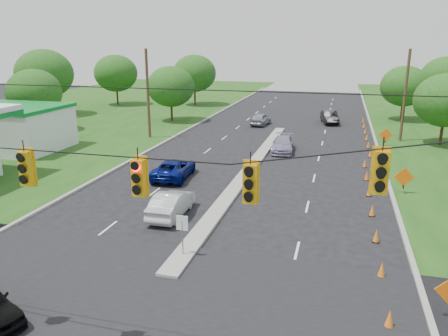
% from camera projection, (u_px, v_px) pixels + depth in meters
% --- Properties ---
extents(curb_left, '(0.25, 110.00, 0.16)m').
position_uv_depth(curb_left, '(171.00, 139.00, 44.87)').
color(curb_left, gray).
rests_on(curb_left, ground).
extents(curb_right, '(0.25, 110.00, 0.16)m').
position_uv_depth(curb_right, '(378.00, 151.00, 39.83)').
color(curb_right, gray).
rests_on(curb_right, ground).
extents(median, '(1.00, 34.00, 0.18)m').
position_uv_depth(median, '(250.00, 170.00, 34.00)').
color(median, gray).
rests_on(median, ground).
extents(median_sign, '(0.55, 0.06, 2.05)m').
position_uv_depth(median_sign, '(182.00, 228.00, 19.67)').
color(median_sign, gray).
rests_on(median_sign, ground).
extents(signal_span, '(25.60, 0.32, 9.00)m').
position_uv_depth(signal_span, '(90.00, 210.00, 12.21)').
color(signal_span, '#422D1C').
rests_on(signal_span, ground).
extents(utility_pole_far_left, '(0.28, 0.28, 9.00)m').
position_uv_depth(utility_pole_far_left, '(148.00, 94.00, 44.23)').
color(utility_pole_far_left, '#422D1C').
rests_on(utility_pole_far_left, ground).
extents(utility_pole_far_right, '(0.28, 0.28, 9.00)m').
position_uv_depth(utility_pole_far_right, '(405.00, 96.00, 42.64)').
color(utility_pole_far_right, '#422D1C').
rests_on(utility_pole_far_right, ground).
extents(cone_0, '(0.32, 0.32, 0.70)m').
position_uv_depth(cone_0, '(390.00, 318.00, 15.02)').
color(cone_0, orange).
rests_on(cone_0, ground).
extents(cone_1, '(0.32, 0.32, 0.70)m').
position_uv_depth(cone_1, '(382.00, 270.00, 18.27)').
color(cone_1, orange).
rests_on(cone_1, ground).
extents(cone_2, '(0.32, 0.32, 0.70)m').
position_uv_depth(cone_2, '(376.00, 235.00, 21.52)').
color(cone_2, orange).
rests_on(cone_2, ground).
extents(cone_3, '(0.32, 0.32, 0.70)m').
position_uv_depth(cone_3, '(372.00, 210.00, 24.77)').
color(cone_3, orange).
rests_on(cone_3, ground).
extents(cone_4, '(0.32, 0.32, 0.70)m').
position_uv_depth(cone_4, '(369.00, 191.00, 28.02)').
color(cone_4, orange).
rests_on(cone_4, ground).
extents(cone_5, '(0.32, 0.32, 0.70)m').
position_uv_depth(cone_5, '(367.00, 176.00, 31.27)').
color(cone_5, orange).
rests_on(cone_5, ground).
extents(cone_6, '(0.32, 0.32, 0.70)m').
position_uv_depth(cone_6, '(365.00, 163.00, 34.52)').
color(cone_6, orange).
rests_on(cone_6, ground).
extents(cone_7, '(0.32, 0.32, 0.70)m').
position_uv_depth(cone_7, '(370.00, 153.00, 37.62)').
color(cone_7, orange).
rests_on(cone_7, ground).
extents(cone_8, '(0.32, 0.32, 0.70)m').
position_uv_depth(cone_8, '(368.00, 144.00, 40.87)').
color(cone_8, orange).
rests_on(cone_8, ground).
extents(cone_9, '(0.32, 0.32, 0.70)m').
position_uv_depth(cone_9, '(367.00, 137.00, 44.12)').
color(cone_9, orange).
rests_on(cone_9, ground).
extents(cone_10, '(0.32, 0.32, 0.70)m').
position_uv_depth(cone_10, '(365.00, 131.00, 47.37)').
color(cone_10, orange).
rests_on(cone_10, ground).
extents(cone_11, '(0.32, 0.32, 0.70)m').
position_uv_depth(cone_11, '(364.00, 125.00, 50.62)').
color(cone_11, orange).
rests_on(cone_11, ground).
extents(cone_12, '(0.32, 0.32, 0.70)m').
position_uv_depth(cone_12, '(363.00, 120.00, 53.87)').
color(cone_12, orange).
rests_on(cone_12, ground).
extents(work_sign_1, '(1.27, 0.58, 1.37)m').
position_uv_depth(work_sign_1, '(404.00, 178.00, 28.22)').
color(work_sign_1, black).
rests_on(work_sign_1, ground).
extents(work_sign_2, '(1.27, 0.58, 1.37)m').
position_uv_depth(work_sign_2, '(386.00, 135.00, 41.21)').
color(work_sign_2, black).
rests_on(work_sign_2, ground).
extents(tree_2, '(5.88, 5.88, 6.86)m').
position_uv_depth(tree_2, '(34.00, 92.00, 47.65)').
color(tree_2, black).
rests_on(tree_2, ground).
extents(tree_3, '(7.56, 7.56, 8.82)m').
position_uv_depth(tree_3, '(44.00, 74.00, 58.09)').
color(tree_3, black).
rests_on(tree_3, ground).
extents(tree_4, '(6.72, 6.72, 7.84)m').
position_uv_depth(tree_4, '(116.00, 73.00, 68.40)').
color(tree_4, black).
rests_on(tree_4, ground).
extents(tree_5, '(5.88, 5.88, 6.86)m').
position_uv_depth(tree_5, '(171.00, 87.00, 53.94)').
color(tree_5, black).
rests_on(tree_5, ground).
extents(tree_6, '(6.72, 6.72, 7.84)m').
position_uv_depth(tree_6, '(194.00, 73.00, 68.19)').
color(tree_6, black).
rests_on(tree_6, ground).
extents(tree_9, '(5.88, 5.88, 6.86)m').
position_uv_depth(tree_9, '(446.00, 100.00, 40.88)').
color(tree_9, black).
rests_on(tree_9, ground).
extents(tree_11, '(6.72, 6.72, 7.84)m').
position_uv_depth(tree_11, '(446.00, 78.00, 59.21)').
color(tree_11, black).
rests_on(tree_11, ground).
extents(tree_12, '(5.88, 5.88, 6.86)m').
position_uv_depth(tree_12, '(405.00, 86.00, 54.38)').
color(tree_12, black).
rests_on(tree_12, ground).
extents(white_sedan, '(1.61, 4.37, 1.43)m').
position_uv_depth(white_sedan, '(171.00, 204.00, 24.74)').
color(white_sedan, '#B8B8B8').
rests_on(white_sedan, ground).
extents(blue_pickup, '(2.65, 5.15, 1.39)m').
position_uv_depth(blue_pickup, '(174.00, 169.00, 31.78)').
color(blue_pickup, '#051067').
rests_on(blue_pickup, ground).
extents(silver_car_far, '(2.24, 4.79, 1.35)m').
position_uv_depth(silver_car_far, '(283.00, 144.00, 39.49)').
color(silver_car_far, '#8C88AA').
rests_on(silver_car_far, ground).
extents(silver_car_oncoming, '(2.24, 4.45, 1.45)m').
position_uv_depth(silver_car_oncoming, '(261.00, 119.00, 52.45)').
color(silver_car_oncoming, gray).
rests_on(silver_car_oncoming, ground).
extents(dark_car_receding, '(2.50, 4.84, 1.52)m').
position_uv_depth(dark_car_receding, '(330.00, 117.00, 53.42)').
color(dark_car_receding, black).
rests_on(dark_car_receding, ground).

